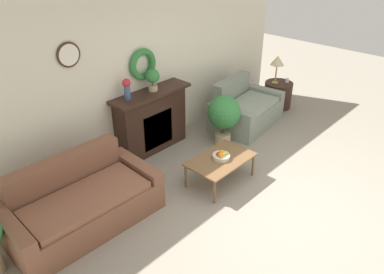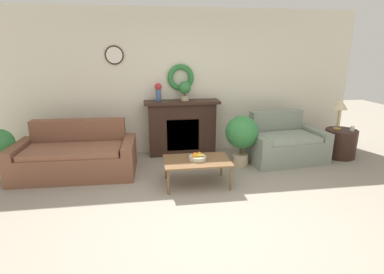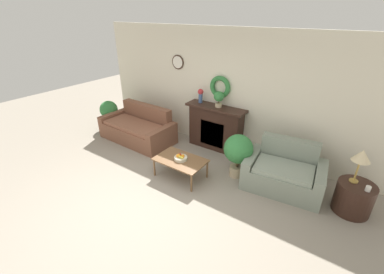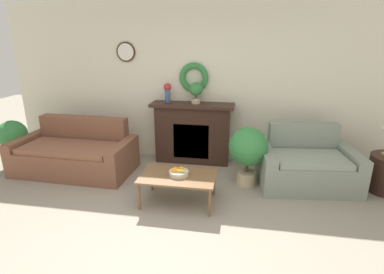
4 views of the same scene
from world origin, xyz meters
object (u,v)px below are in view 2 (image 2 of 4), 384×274
object	(u,v)px
fruit_bowl	(197,157)
side_table_by_loveseat	(340,143)
vase_on_mantel_left	(158,91)
coffee_table	(197,162)
potted_plant_floor_by_loveseat	(242,134)
couch_left	(76,156)
fireplace	(182,127)
potted_plant_on_mantel	(185,89)
mug	(352,129)
loveseat_right	(283,144)
table_lamp	(340,105)

from	to	relation	value
fruit_bowl	side_table_by_loveseat	distance (m)	3.00
vase_on_mantel_left	coffee_table	bearing A→B (deg)	-71.35
potted_plant_floor_by_loveseat	couch_left	bearing A→B (deg)	179.09
fireplace	couch_left	world-z (taller)	fireplace
fruit_bowl	vase_on_mantel_left	bearing A→B (deg)	108.75
potted_plant_on_mantel	mug	bearing A→B (deg)	-13.02
couch_left	potted_plant_on_mantel	xyz separation A→B (m)	(1.88, 0.70, 0.97)
fruit_bowl	fireplace	bearing A→B (deg)	92.32
loveseat_right	vase_on_mantel_left	size ratio (longest dim) A/B	4.48
fruit_bowl	potted_plant_floor_by_loveseat	distance (m)	1.12
coffee_table	fruit_bowl	bearing A→B (deg)	-35.90
table_lamp	potted_plant_floor_by_loveseat	size ratio (longest dim) A/B	0.65
fireplace	potted_plant_on_mantel	bearing A→B (deg)	-13.51
coffee_table	table_lamp	bearing A→B (deg)	17.28
fireplace	loveseat_right	world-z (taller)	fireplace
vase_on_mantel_left	couch_left	bearing A→B (deg)	-152.43
fireplace	potted_plant_floor_by_loveseat	xyz separation A→B (m)	(0.94, -0.76, 0.03)
mug	fruit_bowl	bearing A→B (deg)	-166.52
table_lamp	mug	xyz separation A→B (m)	(0.20, -0.16, -0.42)
fireplace	couch_left	distance (m)	1.97
potted_plant_on_mantel	fruit_bowl	bearing A→B (deg)	-90.09
loveseat_right	fireplace	bearing A→B (deg)	155.20
coffee_table	side_table_by_loveseat	size ratio (longest dim) A/B	1.71
coffee_table	mug	xyz separation A→B (m)	(3.01, 0.72, 0.21)
fireplace	coffee_table	bearing A→B (deg)	-87.83
loveseat_right	couch_left	bearing A→B (deg)	175.34
loveseat_right	potted_plant_floor_by_loveseat	distance (m)	0.92
coffee_table	potted_plant_floor_by_loveseat	bearing A→B (deg)	36.85
coffee_table	table_lamp	size ratio (longest dim) A/B	1.71
vase_on_mantel_left	potted_plant_on_mantel	bearing A→B (deg)	-2.34
fireplace	table_lamp	distance (m)	2.96
potted_plant_floor_by_loveseat	mug	bearing A→B (deg)	1.39
couch_left	mug	bearing A→B (deg)	1.67
fireplace	fruit_bowl	world-z (taller)	fireplace
loveseat_right	potted_plant_floor_by_loveseat	bearing A→B (deg)	-175.43
couch_left	loveseat_right	world-z (taller)	loveseat_right
potted_plant_floor_by_loveseat	coffee_table	bearing A→B (deg)	-143.15
couch_left	potted_plant_floor_by_loveseat	size ratio (longest dim) A/B	2.14
loveseat_right	table_lamp	distance (m)	1.27
mug	potted_plant_floor_by_loveseat	bearing A→B (deg)	-178.61
potted_plant_floor_by_loveseat	fireplace	bearing A→B (deg)	141.12
coffee_table	potted_plant_floor_by_loveseat	xyz separation A→B (m)	(0.89, 0.67, 0.20)
fruit_bowl	table_lamp	xyz separation A→B (m)	(2.81, 0.88, 0.55)
couch_left	side_table_by_loveseat	distance (m)	4.76
table_lamp	potted_plant_on_mantel	xyz separation A→B (m)	(-2.81, 0.54, 0.28)
table_lamp	potted_plant_on_mantel	bearing A→B (deg)	169.14
fruit_bowl	potted_plant_on_mantel	distance (m)	1.64
side_table_by_loveseat	vase_on_mantel_left	bearing A→B (deg)	169.64
side_table_by_loveseat	mug	world-z (taller)	mug
fruit_bowl	potted_plant_on_mantel	size ratio (longest dim) A/B	0.71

